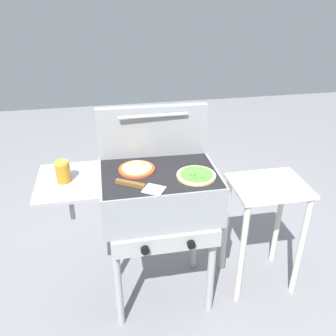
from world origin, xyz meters
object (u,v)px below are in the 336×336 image
(pizza_veggie, at_px, (196,175))
(topping_bowl_far, at_px, (256,182))
(pizza_cheese, at_px, (137,169))
(sauce_jar, at_px, (63,172))
(spatula, at_px, (140,186))
(grill, at_px, (157,195))
(topping_bowl_near, at_px, (274,176))
(prep_table, at_px, (265,214))

(pizza_veggie, xyz_separation_m, topping_bowl_far, (0.39, 0.09, -0.14))
(topping_bowl_far, bearing_deg, pizza_veggie, -167.06)
(pizza_cheese, distance_m, sauce_jar, 0.39)
(pizza_veggie, height_order, topping_bowl_far, pizza_veggie)
(pizza_cheese, xyz_separation_m, spatula, (-0.00, -0.18, -0.00))
(grill, xyz_separation_m, topping_bowl_far, (0.59, 0.01, 0.02))
(spatula, relative_size, topping_bowl_far, 2.74)
(topping_bowl_far, bearing_deg, grill, -179.20)
(spatula, relative_size, topping_bowl_near, 2.56)
(sauce_jar, bearing_deg, grill, 0.14)
(topping_bowl_near, relative_size, topping_bowl_far, 1.07)
(spatula, bearing_deg, pizza_veggie, 10.12)
(prep_table, bearing_deg, spatula, -169.83)
(pizza_veggie, bearing_deg, sauce_jar, 173.29)
(grill, bearing_deg, prep_table, 0.37)
(topping_bowl_far, bearing_deg, prep_table, -2.50)
(pizza_cheese, bearing_deg, topping_bowl_near, 0.77)
(sauce_jar, bearing_deg, pizza_veggie, -6.71)
(topping_bowl_near, bearing_deg, grill, -175.25)
(pizza_veggie, height_order, spatula, pizza_veggie)
(prep_table, xyz_separation_m, topping_bowl_near, (0.05, 0.06, 0.24))
(spatula, distance_m, prep_table, 0.87)
(pizza_veggie, relative_size, prep_table, 0.28)
(sauce_jar, distance_m, spatula, 0.40)
(prep_table, bearing_deg, sauce_jar, -179.72)
(pizza_veggie, distance_m, topping_bowl_far, 0.42)
(prep_table, relative_size, topping_bowl_far, 8.21)
(topping_bowl_near, bearing_deg, topping_bowl_far, -159.35)
(topping_bowl_far, bearing_deg, spatula, -168.29)
(prep_table, bearing_deg, grill, -179.63)
(grill, relative_size, spatula, 3.82)
(pizza_cheese, height_order, topping_bowl_near, pizza_cheese)
(pizza_veggie, distance_m, topping_bowl_near, 0.56)
(spatula, xyz_separation_m, prep_table, (0.78, 0.14, -0.37))
(grill, distance_m, spatula, 0.23)
(sauce_jar, xyz_separation_m, prep_table, (1.15, 0.01, -0.42))
(sauce_jar, distance_m, prep_table, 1.23)
(pizza_cheese, relative_size, pizza_veggie, 0.95)
(pizza_veggie, relative_size, spatula, 0.83)
(spatula, bearing_deg, topping_bowl_far, 11.71)
(topping_bowl_far, bearing_deg, topping_bowl_near, 20.65)
(grill, height_order, topping_bowl_far, grill)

